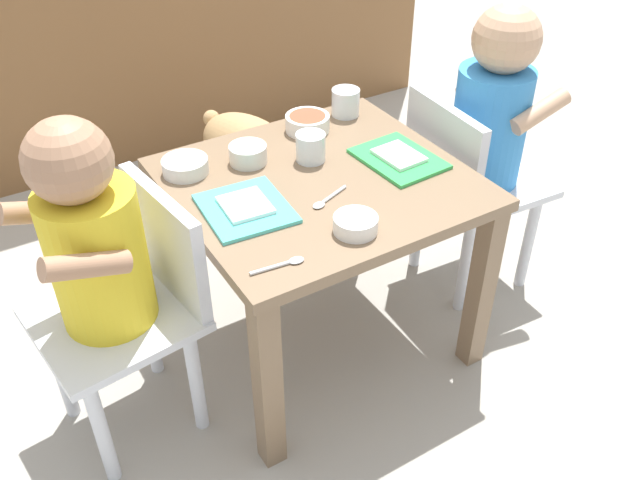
{
  "coord_description": "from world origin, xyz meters",
  "views": [
    {
      "loc": [
        -0.62,
        -1.01,
        1.18
      ],
      "look_at": [
        0.0,
        0.0,
        0.29
      ],
      "focal_mm": 38.36,
      "sensor_mm": 36.0,
      "label": 1
    }
  ],
  "objects_px": {
    "water_cup_left": "(346,104)",
    "cereal_bowl_left_side": "(307,123)",
    "dining_table": "(320,210)",
    "spoon_by_left_tray": "(327,200)",
    "seated_child_right": "(488,122)",
    "dog": "(257,153)",
    "seated_child_left": "(102,253)",
    "food_tray_left": "(246,208)",
    "cereal_bowl_right_side": "(248,153)",
    "food_tray_right": "(399,158)",
    "water_cup_right": "(311,149)",
    "veggie_bowl_far": "(356,223)",
    "spoon_by_right_tray": "(283,264)",
    "veggie_bowl_near": "(185,165)"
  },
  "relations": [
    {
      "from": "water_cup_left",
      "to": "cereal_bowl_left_side",
      "type": "bearing_deg",
      "value": -168.98
    },
    {
      "from": "dining_table",
      "to": "spoon_by_left_tray",
      "type": "xyz_separation_m",
      "value": [
        -0.03,
        -0.08,
        0.08
      ]
    },
    {
      "from": "seated_child_right",
      "to": "dog",
      "type": "xyz_separation_m",
      "value": [
        -0.34,
        0.53,
        -0.24
      ]
    },
    {
      "from": "seated_child_left",
      "to": "dining_table",
      "type": "bearing_deg",
      "value": 0.79
    },
    {
      "from": "food_tray_left",
      "to": "cereal_bowl_right_side",
      "type": "distance_m",
      "value": 0.18
    },
    {
      "from": "dog",
      "to": "food_tray_right",
      "type": "height_order",
      "value": "food_tray_right"
    },
    {
      "from": "seated_child_left",
      "to": "food_tray_left",
      "type": "distance_m",
      "value": 0.27
    },
    {
      "from": "cereal_bowl_right_side",
      "to": "cereal_bowl_left_side",
      "type": "xyz_separation_m",
      "value": [
        0.18,
        0.06,
        -0.0
      ]
    },
    {
      "from": "water_cup_right",
      "to": "cereal_bowl_left_side",
      "type": "xyz_separation_m",
      "value": [
        0.06,
        0.12,
        -0.01
      ]
    },
    {
      "from": "food_tray_right",
      "to": "seated_child_right",
      "type": "bearing_deg",
      "value": 4.99
    },
    {
      "from": "dining_table",
      "to": "veggie_bowl_far",
      "type": "bearing_deg",
      "value": -102.02
    },
    {
      "from": "cereal_bowl_right_side",
      "to": "cereal_bowl_left_side",
      "type": "relative_size",
      "value": 0.8
    },
    {
      "from": "seated_child_right",
      "to": "cereal_bowl_right_side",
      "type": "relative_size",
      "value": 9.03
    },
    {
      "from": "cereal_bowl_right_side",
      "to": "spoon_by_right_tray",
      "type": "xyz_separation_m",
      "value": [
        -0.11,
        -0.34,
        -0.02
      ]
    },
    {
      "from": "veggie_bowl_far",
      "to": "veggie_bowl_near",
      "type": "height_order",
      "value": "same"
    },
    {
      "from": "dining_table",
      "to": "water_cup_right",
      "type": "bearing_deg",
      "value": 73.14
    },
    {
      "from": "veggie_bowl_near",
      "to": "spoon_by_left_tray",
      "type": "distance_m",
      "value": 0.31
    },
    {
      "from": "food_tray_right",
      "to": "spoon_by_left_tray",
      "type": "distance_m",
      "value": 0.22
    },
    {
      "from": "dining_table",
      "to": "cereal_bowl_right_side",
      "type": "distance_m",
      "value": 0.19
    },
    {
      "from": "veggie_bowl_far",
      "to": "cereal_bowl_right_side",
      "type": "height_order",
      "value": "cereal_bowl_right_side"
    },
    {
      "from": "water_cup_left",
      "to": "spoon_by_right_tray",
      "type": "relative_size",
      "value": 0.66
    },
    {
      "from": "spoon_by_right_tray",
      "to": "cereal_bowl_left_side",
      "type": "bearing_deg",
      "value": 54.49
    },
    {
      "from": "dog",
      "to": "water_cup_left",
      "type": "height_order",
      "value": "water_cup_left"
    },
    {
      "from": "water_cup_left",
      "to": "water_cup_right",
      "type": "relative_size",
      "value": 1.05
    },
    {
      "from": "spoon_by_left_tray",
      "to": "seated_child_right",
      "type": "bearing_deg",
      "value": 8.94
    },
    {
      "from": "dining_table",
      "to": "seated_child_left",
      "type": "xyz_separation_m",
      "value": [
        -0.45,
        -0.01,
        0.07
      ]
    },
    {
      "from": "spoon_by_right_tray",
      "to": "dog",
      "type": "bearing_deg",
      "value": 66.74
    },
    {
      "from": "food_tray_right",
      "to": "water_cup_left",
      "type": "xyz_separation_m",
      "value": [
        0.02,
        0.24,
        0.02
      ]
    },
    {
      "from": "food_tray_left",
      "to": "seated_child_left",
      "type": "bearing_deg",
      "value": 176.12
    },
    {
      "from": "veggie_bowl_near",
      "to": "cereal_bowl_left_side",
      "type": "height_order",
      "value": "cereal_bowl_left_side"
    },
    {
      "from": "food_tray_left",
      "to": "veggie_bowl_near",
      "type": "xyz_separation_m",
      "value": [
        -0.04,
        0.19,
        0.01
      ]
    },
    {
      "from": "food_tray_right",
      "to": "spoon_by_right_tray",
      "type": "xyz_separation_m",
      "value": [
        -0.38,
        -0.18,
        -0.0
      ]
    },
    {
      "from": "seated_child_right",
      "to": "spoon_by_left_tray",
      "type": "distance_m",
      "value": 0.49
    },
    {
      "from": "seated_child_right",
      "to": "spoon_by_left_tray",
      "type": "relative_size",
      "value": 7.4
    },
    {
      "from": "food_tray_right",
      "to": "water_cup_left",
      "type": "height_order",
      "value": "water_cup_left"
    },
    {
      "from": "seated_child_left",
      "to": "veggie_bowl_near",
      "type": "height_order",
      "value": "seated_child_left"
    },
    {
      "from": "dining_table",
      "to": "food_tray_right",
      "type": "xyz_separation_m",
      "value": [
        0.18,
        -0.02,
        0.08
      ]
    },
    {
      "from": "seated_child_right",
      "to": "cereal_bowl_right_side",
      "type": "bearing_deg",
      "value": 166.08
    },
    {
      "from": "spoon_by_left_tray",
      "to": "dog",
      "type": "bearing_deg",
      "value": 76.26
    },
    {
      "from": "seated_child_left",
      "to": "seated_child_right",
      "type": "distance_m",
      "value": 0.9
    },
    {
      "from": "food_tray_left",
      "to": "food_tray_right",
      "type": "distance_m",
      "value": 0.36
    },
    {
      "from": "dog",
      "to": "spoon_by_right_tray",
      "type": "bearing_deg",
      "value": -113.26
    },
    {
      "from": "dining_table",
      "to": "veggie_bowl_near",
      "type": "distance_m",
      "value": 0.29
    },
    {
      "from": "dining_table",
      "to": "food_tray_right",
      "type": "height_order",
      "value": "food_tray_right"
    },
    {
      "from": "seated_child_right",
      "to": "water_cup_left",
      "type": "distance_m",
      "value": 0.33
    },
    {
      "from": "veggie_bowl_far",
      "to": "spoon_by_right_tray",
      "type": "xyz_separation_m",
      "value": [
        -0.16,
        -0.02,
        -0.01
      ]
    },
    {
      "from": "dining_table",
      "to": "dog",
      "type": "height_order",
      "value": "dining_table"
    },
    {
      "from": "cereal_bowl_right_side",
      "to": "spoon_by_left_tray",
      "type": "height_order",
      "value": "cereal_bowl_right_side"
    },
    {
      "from": "water_cup_right",
      "to": "veggie_bowl_near",
      "type": "bearing_deg",
      "value": 160.14
    },
    {
      "from": "dog",
      "to": "food_tray_left",
      "type": "xyz_separation_m",
      "value": [
        -0.3,
        -0.56,
        0.24
      ]
    }
  ]
}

